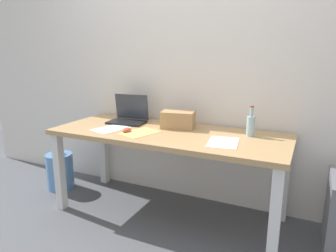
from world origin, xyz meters
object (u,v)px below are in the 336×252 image
at_px(computer_mouse, 127,130).
at_px(cardboard_box, 178,120).
at_px(desk, 168,142).
at_px(water_cooler_jug, 60,171).
at_px(laptop_left, 129,116).
at_px(beer_bottle, 251,125).

distance_m(computer_mouse, cardboard_box, 0.45).
xyz_separation_m(desk, computer_mouse, (-0.31, -0.14, 0.11)).
distance_m(computer_mouse, water_cooler_jug, 1.09).
bearing_deg(computer_mouse, laptop_left, 116.25).
height_order(desk, beer_bottle, beer_bottle).
relative_size(laptop_left, water_cooler_jug, 0.84).
height_order(laptop_left, water_cooler_jug, laptop_left).
xyz_separation_m(beer_bottle, cardboard_box, (-0.61, -0.00, -0.02)).
xyz_separation_m(computer_mouse, cardboard_box, (0.33, 0.30, 0.06)).
bearing_deg(desk, computer_mouse, -154.75).
xyz_separation_m(computer_mouse, water_cooler_jug, (-0.92, 0.15, -0.57)).
xyz_separation_m(beer_bottle, water_cooler_jug, (-1.86, -0.16, -0.64)).
height_order(desk, computer_mouse, computer_mouse).
xyz_separation_m(desk, laptop_left, (-0.48, 0.16, 0.15)).
distance_m(desk, cardboard_box, 0.23).
height_order(beer_bottle, cardboard_box, beer_bottle).
distance_m(cardboard_box, water_cooler_jug, 1.40).
relative_size(desk, water_cooler_jug, 4.65).
bearing_deg(laptop_left, computer_mouse, -60.57).
bearing_deg(desk, water_cooler_jug, 179.78).
bearing_deg(laptop_left, cardboard_box, -0.14).
height_order(desk, laptop_left, laptop_left).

